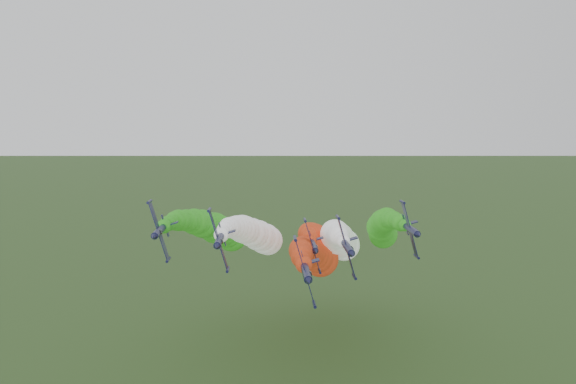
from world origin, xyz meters
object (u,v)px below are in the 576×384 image
Objects in this scene: jet_lead at (313,255)px; jet_inner_left at (255,234)px; jet_outer_left at (215,229)px; jet_trail at (316,239)px; jet_outer_right at (383,228)px; jet_inner_right at (339,239)px.

jet_inner_left reaches higher than jet_lead.
jet_trail is at bearing 20.56° from jet_outer_left.
jet_outer_left is 1.01× the size of jet_outer_right.
jet_inner_left is 0.99× the size of jet_inner_right.
jet_inner_left is 21.44m from jet_inner_right.
jet_trail is at bearing 82.79° from jet_lead.
jet_inner_left reaches higher than jet_trail.
jet_inner_left is at bearing 145.07° from jet_lead.
jet_inner_right is (7.35, 8.21, 2.02)m from jet_lead.
jet_inner_left reaches higher than jet_inner_right.
jet_outer_left is (-10.38, 4.15, 0.74)m from jet_inner_left.
jet_inner_left is 22.79m from jet_trail.
jet_outer_left is at bearing 150.26° from jet_lead.
jet_inner_left is 1.00× the size of jet_outer_right.
jet_inner_left is at bearing -139.76° from jet_trail.
jet_outer_left is (-31.74, 5.73, 1.77)m from jet_inner_right.
jet_inner_right is at bearing -10.23° from jet_outer_left.
jet_outer_right reaches higher than jet_inner_left.
jet_lead is 1.01× the size of jet_inner_left.
jet_lead is 1.01× the size of jet_outer_right.
jet_inner_right is 32.30m from jet_outer_left.
jet_lead is 1.01× the size of jet_inner_right.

